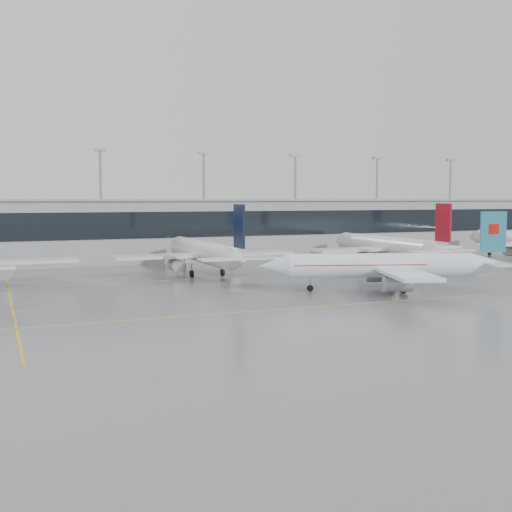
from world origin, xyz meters
name	(u,v)px	position (x,y,z in m)	size (l,w,h in m)	color
ground	(296,308)	(0.00, 0.00, 0.00)	(320.00, 320.00, 0.00)	slate
taxi_line_main	(296,308)	(0.00, 0.00, 0.01)	(120.00, 0.25, 0.01)	gold
taxi_line_north	(212,278)	(0.00, 30.00, 0.01)	(120.00, 0.25, 0.01)	gold
taxi_line_cross	(12,305)	(-30.00, 15.00, 0.01)	(0.25, 60.00, 0.01)	gold
terminal	(162,231)	(0.00, 62.00, 6.00)	(180.00, 15.00, 12.00)	gray
terminal_glass	(171,225)	(0.00, 54.45, 7.50)	(180.00, 0.20, 5.00)	black
terminal_roof	(161,200)	(0.00, 62.00, 12.20)	(182.00, 16.00, 0.40)	gray
light_masts	(154,194)	(0.00, 68.00, 13.34)	(156.40, 1.00, 22.60)	gray
air_canada_jet	(389,266)	(17.84, 7.77, 3.39)	(34.06, 27.43, 10.75)	white
parked_jet_c	(205,253)	(0.00, 33.69, 3.71)	(29.64, 36.96, 11.72)	silver
parked_jet_d	(387,247)	(35.00, 33.69, 3.71)	(29.64, 36.96, 11.72)	silver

